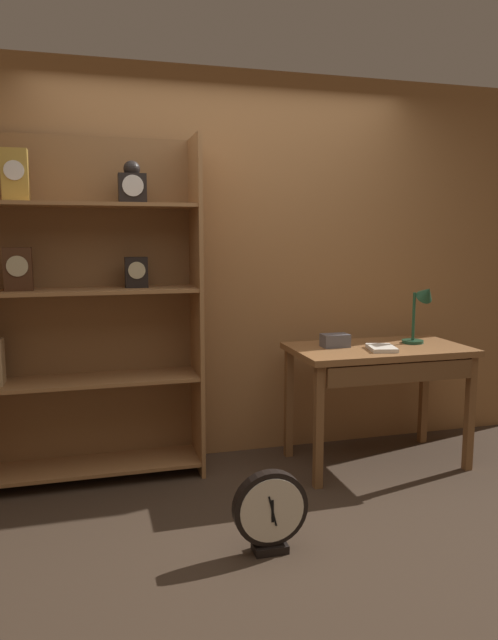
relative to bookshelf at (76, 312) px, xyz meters
The scene contains 8 objects.
ground_plane 1.84m from the bookshelf, 49.21° to the right, with size 10.00×10.00×0.00m, color #3D2D21.
back_wood_panel 1.04m from the bookshelf, 11.55° to the left, with size 4.80×0.05×2.60m, color #9E6B3D.
bookshelf is the anchor object (origin of this frame).
workbench 1.96m from the bookshelf, ahead, with size 1.15×0.64×0.80m.
desk_lamp 2.24m from the bookshelf, ahead, with size 0.19×0.19×0.42m.
toolbox_small 1.65m from the bookshelf, ahead, with size 0.18×0.11×0.08m, color #595960.
open_repair_manual 1.92m from the bookshelf, 11.89° to the right, with size 0.16×0.22×0.03m, color silver.
round_clock_large 1.69m from the bookshelf, 52.97° to the right, with size 0.37×0.11×0.41m.
Camera 1 is at (-0.91, -2.54, 1.52)m, focal length 32.77 mm.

